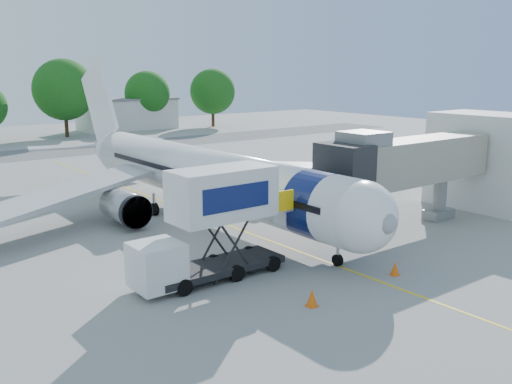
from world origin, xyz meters
TOP-DOWN VIEW (x-y plane):
  - ground at (0.00, 0.00)m, footprint 160.00×160.00m
  - guidance_line at (0.00, 0.00)m, footprint 0.15×70.00m
  - taxiway_strip at (0.00, 42.00)m, footprint 120.00×10.00m
  - aircraft at (0.00, 4.12)m, footprint 34.17×37.73m
  - jet_bridge at (7.99, -7.00)m, footprint 13.90×3.20m
  - terminal_stub at (18.50, -7.00)m, footprint 5.00×8.00m
  - catering_hiloader at (-6.27, -7.00)m, footprint 8.50×2.44m
  - ground_tug at (-1.71, -16.25)m, footprint 4.26×2.88m
  - safety_cone_a at (1.29, -12.25)m, footprint 0.45×0.45m
  - safety_cone_b at (-4.68, -12.51)m, footprint 0.51×0.51m
  - outbuilding_right at (22.00, 62.00)m, footprint 16.40×7.40m
  - tree_e at (9.51, 57.08)m, footprint 9.24×9.24m
  - tree_f at (25.35, 60.99)m, footprint 7.79×7.79m
  - tree_g at (36.40, 57.25)m, footprint 8.08×8.08m

SIDE VIEW (x-z plane):
  - ground at x=0.00m, z-range 0.00..0.00m
  - taxiway_strip at x=0.00m, z-range 0.00..0.01m
  - guidance_line at x=0.00m, z-range 0.00..0.01m
  - safety_cone_a at x=1.29m, z-range -0.02..0.70m
  - safety_cone_b at x=-4.68m, z-range -0.02..0.79m
  - ground_tug at x=-1.71m, z-range 0.04..1.59m
  - outbuilding_right at x=22.00m, z-range 0.01..5.31m
  - catering_hiloader at x=-6.27m, z-range 0.01..5.51m
  - aircraft at x=0.00m, z-range -2.73..8.62m
  - terminal_stub at x=18.50m, z-range 0.00..7.00m
  - jet_bridge at x=7.99m, z-range 1.04..7.64m
  - tree_f at x=25.35m, z-range 1.06..10.99m
  - tree_g at x=36.40m, z-range 1.10..11.41m
  - tree_e at x=9.51m, z-range 1.26..13.04m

